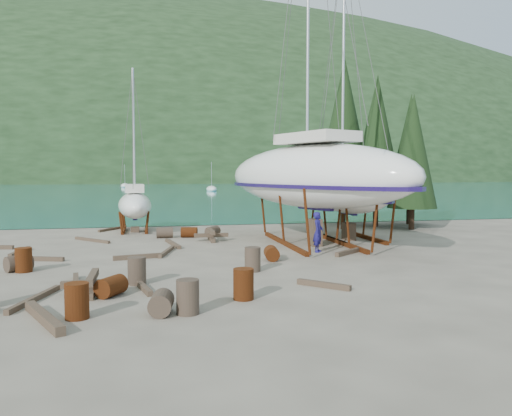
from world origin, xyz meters
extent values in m
plane|color=#61594C|center=(0.00, 0.00, 0.00)|extent=(600.00, 600.00, 0.00)
plane|color=teal|center=(0.00, 315.00, 0.01)|extent=(700.00, 700.00, 0.00)
ellipsoid|color=black|center=(0.00, 320.00, 0.00)|extent=(800.00, 360.00, 110.00)
cube|color=beige|center=(-20.00, 190.00, 2.00)|extent=(6.00, 5.00, 4.00)
cube|color=#A54C2D|center=(-20.00, 190.00, 4.80)|extent=(6.60, 5.60, 1.60)
cube|color=beige|center=(30.00, 190.00, 2.00)|extent=(6.00, 5.00, 4.00)
cube|color=#A54C2D|center=(30.00, 190.00, 4.80)|extent=(6.60, 5.60, 1.60)
cylinder|color=black|center=(12.50, 12.00, 0.80)|extent=(0.36, 0.36, 1.60)
cone|color=black|center=(12.50, 12.00, 5.80)|extent=(3.60, 3.60, 8.40)
cylinder|color=black|center=(14.00, 10.00, 0.68)|extent=(0.36, 0.36, 1.36)
cone|color=black|center=(14.00, 10.00, 4.93)|extent=(3.06, 3.06, 7.14)
cylinder|color=black|center=(11.00, 14.00, 0.92)|extent=(0.36, 0.36, 1.84)
cone|color=black|center=(11.00, 14.00, 6.67)|extent=(4.14, 4.14, 9.66)
cylinder|color=black|center=(15.50, 13.00, 0.72)|extent=(0.36, 0.36, 1.44)
cone|color=black|center=(15.50, 13.00, 5.22)|extent=(3.24, 3.24, 7.56)
ellipsoid|color=white|center=(10.00, 80.00, 0.38)|extent=(2.00, 5.00, 1.40)
cylinder|color=silver|center=(10.00, 80.00, 3.23)|extent=(0.08, 0.08, 5.00)
ellipsoid|color=white|center=(-8.00, 110.00, 0.38)|extent=(2.00, 5.00, 1.40)
cylinder|color=silver|center=(-8.00, 110.00, 3.23)|extent=(0.08, 0.08, 5.00)
ellipsoid|color=white|center=(5.67, 5.14, 3.41)|extent=(8.44, 14.17, 3.18)
cube|color=#1A0E46|center=(5.67, 4.46, 2.27)|extent=(1.08, 2.39, 1.00)
cube|color=silver|center=(5.67, 4.46, 5.25)|extent=(3.46, 4.59, 0.50)
cube|color=#612A10|center=(4.28, 5.14, 0.10)|extent=(0.18, 7.50, 0.20)
cube|color=#612A10|center=(7.07, 5.14, 0.10)|extent=(0.18, 7.50, 0.20)
cube|color=brown|center=(5.67, 4.46, 0.66)|extent=(0.50, 0.80, 1.32)
ellipsoid|color=white|center=(8.13, 6.64, 2.65)|extent=(3.60, 10.58, 2.47)
cube|color=#1A0E46|center=(8.13, 6.12, 1.87)|extent=(0.35, 1.89, 1.00)
cube|color=silver|center=(8.13, 6.12, 4.14)|extent=(1.84, 3.22, 0.50)
cylinder|color=silver|center=(8.13, 7.16, 10.25)|extent=(0.14, 0.14, 12.52)
cube|color=#612A10|center=(7.07, 6.64, 0.10)|extent=(0.18, 5.74, 0.20)
cube|color=#612A10|center=(9.19, 6.64, 0.10)|extent=(0.18, 5.74, 0.20)
cube|color=brown|center=(8.13, 6.12, 0.46)|extent=(0.50, 0.80, 0.92)
ellipsoid|color=white|center=(-3.12, 12.65, 1.59)|extent=(2.32, 6.30, 1.59)
cube|color=#1A0E46|center=(-3.12, 12.34, 1.25)|extent=(0.32, 1.13, 1.00)
cube|color=silver|center=(-3.12, 12.34, 2.64)|extent=(1.18, 1.92, 0.50)
cylinder|color=silver|center=(-3.12, 12.96, 6.21)|extent=(0.14, 0.14, 7.44)
cube|color=#612A10|center=(-3.80, 12.65, 0.10)|extent=(0.18, 3.41, 0.20)
cube|color=#612A10|center=(-2.43, 12.65, 0.10)|extent=(0.18, 3.41, 0.20)
cube|color=brown|center=(-3.12, 12.34, 0.15)|extent=(0.50, 0.80, 0.30)
imported|color=navy|center=(5.17, 2.59, 0.91)|extent=(0.72, 0.79, 1.81)
cylinder|color=#2D2823|center=(-2.01, -6.07, 0.29)|extent=(0.70, 0.95, 0.58)
cylinder|color=#612A10|center=(-4.04, -6.01, 0.44)|extent=(0.58, 0.58, 0.88)
cylinder|color=#612A10|center=(-0.11, 8.92, 0.29)|extent=(0.98, 0.75, 0.58)
cylinder|color=#2D2823|center=(1.37, -1.14, 0.44)|extent=(0.58, 0.58, 0.88)
cylinder|color=#612A10|center=(2.60, 0.91, 0.29)|extent=(0.70, 0.95, 0.58)
cylinder|color=#612A10|center=(0.29, -5.05, 0.44)|extent=(0.58, 0.58, 0.88)
cylinder|color=#612A10|center=(-6.72, 0.47, 0.44)|extent=(0.58, 0.58, 0.88)
cylinder|color=#2D2823|center=(-1.45, 9.05, 0.29)|extent=(0.90, 0.61, 0.58)
cylinder|color=#2D2823|center=(1.21, 9.09, 0.29)|extent=(0.97, 1.05, 0.58)
cylinder|color=#612A10|center=(-3.38, -3.88, 0.29)|extent=(0.96, 1.05, 0.58)
cylinder|color=#2D2823|center=(-6.94, 0.69, 0.29)|extent=(1.05, 0.99, 0.58)
cylinder|color=#2D2823|center=(-2.69, -2.44, 0.44)|extent=(0.58, 0.58, 0.88)
cylinder|color=#2D2823|center=(-1.36, -6.18, 0.44)|extent=(0.58, 0.58, 0.88)
cube|color=brown|center=(6.29, 1.71, 0.10)|extent=(1.75, 1.46, 0.19)
cube|color=brown|center=(-5.42, -4.03, 0.07)|extent=(0.91, 2.77, 0.15)
cube|color=brown|center=(-6.49, 2.75, 0.09)|extent=(1.70, 0.75, 0.17)
cube|color=brown|center=(-2.60, -2.78, 0.08)|extent=(0.81, 2.88, 0.16)
cube|color=brown|center=(-1.48, 10.77, 0.10)|extent=(0.53, 1.65, 0.19)
cube|color=brown|center=(3.01, -4.13, 0.09)|extent=(1.38, 1.41, 0.17)
cube|color=brown|center=(-2.78, 2.41, 0.09)|extent=(1.95, 0.59, 0.19)
cube|color=brown|center=(-4.62, 13.47, 0.08)|extent=(1.40, 2.08, 0.15)
cube|color=brown|center=(-1.15, 6.15, 0.08)|extent=(0.66, 2.96, 0.16)
cube|color=brown|center=(-1.53, 3.66, 0.08)|extent=(0.82, 2.71, 0.15)
cube|color=brown|center=(-4.60, -2.05, 0.08)|extent=(0.48, 2.29, 0.17)
cube|color=brown|center=(-5.20, 8.40, 0.07)|extent=(1.99, 2.26, 0.15)
cube|color=brown|center=(-4.78, -6.14, 0.11)|extent=(1.38, 2.60, 0.23)
cube|color=brown|center=(-7.91, 4.97, 0.08)|extent=(0.40, 2.34, 0.16)
cube|color=brown|center=(-3.94, -3.43, 0.10)|extent=(0.20, 1.80, 0.20)
cube|color=brown|center=(-3.94, -3.43, 0.30)|extent=(1.80, 0.20, 0.20)
cube|color=brown|center=(-3.94, -3.43, 0.50)|extent=(0.20, 1.80, 0.20)
cube|color=brown|center=(0.92, 7.31, 0.10)|extent=(0.20, 1.80, 0.20)
cube|color=brown|center=(0.92, 7.31, 0.30)|extent=(1.80, 0.20, 0.20)
cube|color=brown|center=(0.92, 7.31, 0.50)|extent=(0.20, 1.80, 0.20)
camera|label=1|loc=(-2.29, -18.66, 3.56)|focal=35.00mm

